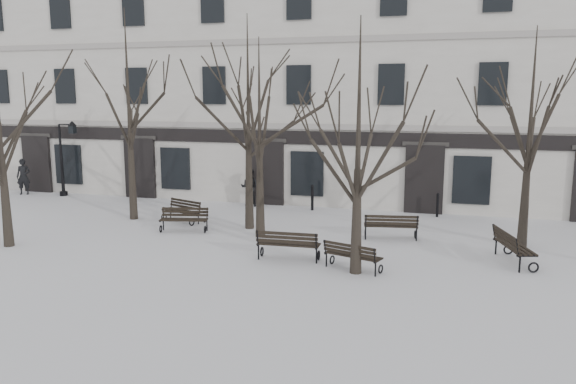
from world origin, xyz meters
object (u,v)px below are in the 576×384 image
at_px(tree_1, 259,114).
at_px(lamp_post, 65,153).
at_px(tree_2, 359,116).
at_px(bench_4, 391,225).
at_px(bench_2, 352,255).
at_px(bench_5, 512,246).
at_px(bench_0, 184,219).
at_px(bench_1, 288,244).
at_px(bench_3, 182,210).

bearing_deg(tree_1, lamp_post, 156.81).
distance_m(tree_2, bench_4, 5.63).
relative_size(tree_1, bench_2, 3.93).
bearing_deg(lamp_post, bench_5, -16.70).
xyz_separation_m(bench_5, lamp_post, (-20.13, 6.04, 1.61)).
xyz_separation_m(bench_0, bench_1, (4.71, -2.50, 0.05)).
distance_m(tree_2, bench_1, 4.48).
xyz_separation_m(tree_2, bench_0, (-6.88, 3.15, -3.91)).
xyz_separation_m(bench_2, bench_3, (-7.55, 4.38, 0.02)).
height_order(tree_1, tree_2, tree_2).
xyz_separation_m(bench_0, bench_3, (-0.80, 1.41, -0.00)).
bearing_deg(tree_2, lamp_post, 152.37).
distance_m(bench_1, bench_2, 2.09).
height_order(tree_1, bench_0, tree_1).
height_order(tree_1, lamp_post, tree_1).
bearing_deg(bench_2, bench_4, -81.20).
distance_m(bench_4, bench_5, 4.17).
bearing_deg(bench_4, tree_2, 72.49).
xyz_separation_m(bench_0, bench_2, (6.74, -2.97, -0.02)).
bearing_deg(lamp_post, bench_2, -27.30).
relative_size(bench_0, bench_2, 1.03).
xyz_separation_m(bench_0, bench_5, (11.19, -0.91, 0.07)).
xyz_separation_m(bench_1, bench_3, (-5.51, 3.92, -0.05)).
bearing_deg(bench_3, tree_2, -8.83).
relative_size(tree_1, bench_3, 3.81).
relative_size(tree_2, bench_5, 3.40).
distance_m(tree_2, bench_3, 9.75).
bearing_deg(bench_4, bench_1, 41.63).
bearing_deg(bench_1, bench_2, 164.39).
xyz_separation_m(bench_3, lamp_post, (-8.13, 3.72, 1.68)).
height_order(tree_1, bench_2, tree_1).
distance_m(bench_2, bench_5, 4.90).
distance_m(bench_3, lamp_post, 9.10).
height_order(tree_2, bench_3, tree_2).
distance_m(tree_2, lamp_post, 17.99).
height_order(bench_4, lamp_post, lamp_post).
xyz_separation_m(bench_1, bench_2, (2.04, -0.46, -0.06)).
bearing_deg(bench_4, lamp_post, -24.15).
relative_size(tree_1, bench_0, 3.81).
height_order(tree_2, bench_2, tree_2).
distance_m(bench_1, lamp_post, 15.72).
bearing_deg(bench_1, bench_0, -30.89).
bearing_deg(bench_0, bench_4, -5.90).
xyz_separation_m(tree_2, lamp_post, (-15.82, 8.28, -2.24)).
distance_m(bench_3, bench_5, 12.22).
relative_size(bench_2, bench_4, 0.92).
bearing_deg(tree_2, bench_5, 27.41).
bearing_deg(bench_2, bench_3, -11.16).
distance_m(bench_0, lamp_post, 10.44).
distance_m(bench_4, lamp_post, 16.99).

